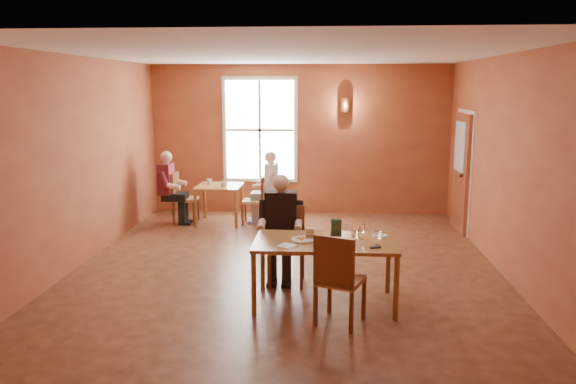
# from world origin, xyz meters

# --- Properties ---
(ground) EXTENTS (6.00, 7.00, 0.01)m
(ground) POSITION_xyz_m (0.00, 0.00, 0.00)
(ground) COLOR brown
(ground) RESTS_ON ground
(wall_back) EXTENTS (6.00, 0.04, 3.00)m
(wall_back) POSITION_xyz_m (0.00, 3.50, 1.50)
(wall_back) COLOR brown
(wall_back) RESTS_ON ground
(wall_front) EXTENTS (6.00, 0.04, 3.00)m
(wall_front) POSITION_xyz_m (0.00, -3.50, 1.50)
(wall_front) COLOR brown
(wall_front) RESTS_ON ground
(wall_left) EXTENTS (0.04, 7.00, 3.00)m
(wall_left) POSITION_xyz_m (-3.00, 0.00, 1.50)
(wall_left) COLOR brown
(wall_left) RESTS_ON ground
(wall_right) EXTENTS (0.04, 7.00, 3.00)m
(wall_right) POSITION_xyz_m (3.00, 0.00, 1.50)
(wall_right) COLOR brown
(wall_right) RESTS_ON ground
(ceiling) EXTENTS (6.00, 7.00, 0.04)m
(ceiling) POSITION_xyz_m (0.00, 0.00, 3.00)
(ceiling) COLOR white
(ceiling) RESTS_ON wall_back
(window) EXTENTS (1.36, 0.10, 1.96)m
(window) POSITION_xyz_m (-0.80, 3.45, 1.70)
(window) COLOR white
(window) RESTS_ON wall_back
(door) EXTENTS (0.12, 1.04, 2.10)m
(door) POSITION_xyz_m (2.94, 2.30, 1.05)
(door) COLOR maroon
(door) RESTS_ON ground
(wall_sconce) EXTENTS (0.16, 0.16, 0.28)m
(wall_sconce) POSITION_xyz_m (0.90, 3.40, 2.20)
(wall_sconce) COLOR brown
(wall_sconce) RESTS_ON wall_back
(main_table) EXTENTS (1.66, 0.94, 0.78)m
(main_table) POSITION_xyz_m (0.55, -1.42, 0.39)
(main_table) COLOR brown
(main_table) RESTS_ON ground
(chair_diner_main) EXTENTS (0.45, 0.45, 1.01)m
(chair_diner_main) POSITION_xyz_m (0.05, -0.77, 0.51)
(chair_diner_main) COLOR #45270F
(chair_diner_main) RESTS_ON ground
(diner_main) EXTENTS (0.55, 0.55, 1.37)m
(diner_main) POSITION_xyz_m (0.05, -0.80, 0.69)
(diner_main) COLOR black
(diner_main) RESTS_ON ground
(chair_empty) EXTENTS (0.59, 0.59, 1.02)m
(chair_empty) POSITION_xyz_m (0.73, -1.97, 0.51)
(chair_empty) COLOR brown
(chair_empty) RESTS_ON ground
(plate_food) EXTENTS (0.34, 0.34, 0.04)m
(plate_food) POSITION_xyz_m (0.30, -1.44, 0.80)
(plate_food) COLOR silver
(plate_food) RESTS_ON main_table
(sandwich) EXTENTS (0.09, 0.09, 0.11)m
(sandwich) POSITION_xyz_m (0.37, -1.36, 0.84)
(sandwich) COLOR tan
(sandwich) RESTS_ON main_table
(goblet_a) EXTENTS (0.08, 0.08, 0.19)m
(goblet_a) POSITION_xyz_m (0.98, -1.32, 0.87)
(goblet_a) COLOR white
(goblet_a) RESTS_ON main_table
(goblet_b) EXTENTS (0.09, 0.09, 0.18)m
(goblet_b) POSITION_xyz_m (1.15, -1.56, 0.87)
(goblet_b) COLOR silver
(goblet_b) RESTS_ON main_table
(goblet_c) EXTENTS (0.10, 0.10, 0.21)m
(goblet_c) POSITION_xyz_m (0.90, -1.59, 0.88)
(goblet_c) COLOR silver
(goblet_c) RESTS_ON main_table
(menu_stand) EXTENTS (0.14, 0.10, 0.21)m
(menu_stand) POSITION_xyz_m (0.68, -1.19, 0.88)
(menu_stand) COLOR #26452C
(menu_stand) RESTS_ON main_table
(knife) EXTENTS (0.19, 0.05, 0.00)m
(knife) POSITION_xyz_m (0.49, -1.65, 0.78)
(knife) COLOR silver
(knife) RESTS_ON main_table
(napkin) EXTENTS (0.25, 0.25, 0.01)m
(napkin) POSITION_xyz_m (0.12, -1.68, 0.78)
(napkin) COLOR silver
(napkin) RESTS_ON main_table
(side_plate) EXTENTS (0.21, 0.21, 0.01)m
(side_plate) POSITION_xyz_m (1.21, -1.17, 0.79)
(side_plate) COLOR white
(side_plate) RESTS_ON main_table
(sunglasses) EXTENTS (0.13, 0.08, 0.02)m
(sunglasses) POSITION_xyz_m (1.12, -1.69, 0.79)
(sunglasses) COLOR black
(sunglasses) RESTS_ON main_table
(second_table) EXTENTS (0.82, 0.82, 0.73)m
(second_table) POSITION_xyz_m (-1.46, 2.48, 0.36)
(second_table) COLOR brown
(second_table) RESTS_ON ground
(chair_diner_white) EXTENTS (0.40, 0.40, 0.91)m
(chair_diner_white) POSITION_xyz_m (-0.81, 2.48, 0.46)
(chair_diner_white) COLOR brown
(chair_diner_white) RESTS_ON ground
(diner_white) EXTENTS (0.53, 0.53, 1.33)m
(diner_white) POSITION_xyz_m (-0.78, 2.48, 0.66)
(diner_white) COLOR white
(diner_white) RESTS_ON ground
(chair_diner_maroon) EXTENTS (0.43, 0.43, 0.96)m
(chair_diner_maroon) POSITION_xyz_m (-2.11, 2.48, 0.48)
(chair_diner_maroon) COLOR #612B17
(chair_diner_maroon) RESTS_ON ground
(diner_maroon) EXTENTS (0.53, 0.53, 1.33)m
(diner_maroon) POSITION_xyz_m (-2.14, 2.48, 0.67)
(diner_maroon) COLOR maroon
(diner_maroon) RESTS_ON ground
(cup_a) EXTENTS (0.16, 0.16, 0.10)m
(cup_a) POSITION_xyz_m (-1.35, 2.37, 0.78)
(cup_a) COLOR white
(cup_a) RESTS_ON second_table
(cup_b) EXTENTS (0.11, 0.11, 0.10)m
(cup_b) POSITION_xyz_m (-1.68, 2.62, 0.78)
(cup_b) COLOR beige
(cup_b) RESTS_ON second_table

